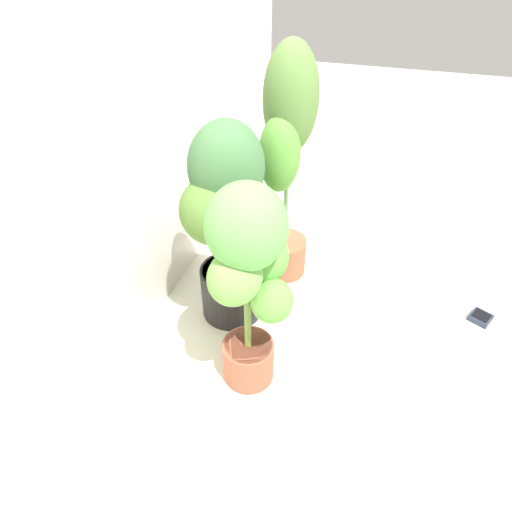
% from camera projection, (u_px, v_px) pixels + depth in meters
% --- Properties ---
extents(ground_plane, '(8.00, 8.00, 0.00)m').
position_uv_depth(ground_plane, '(364.00, 336.00, 1.79)').
color(ground_plane, silver).
rests_on(ground_plane, ground).
extents(mylar_back_wall, '(3.20, 0.01, 2.00)m').
position_uv_depth(mylar_back_wall, '(130.00, 52.00, 1.38)').
color(mylar_back_wall, silver).
rests_on(mylar_back_wall, ground).
extents(potted_plant_back_left, '(0.36, 0.30, 0.78)m').
position_uv_depth(potted_plant_back_left, '(250.00, 272.00, 1.35)').
color(potted_plant_back_left, '#984E38').
rests_on(potted_plant_back_left, ground).
extents(potted_plant_back_right, '(0.31, 0.26, 1.01)m').
position_uv_depth(potted_plant_back_right, '(286.00, 155.00, 1.75)').
color(potted_plant_back_right, brown).
rests_on(potted_plant_back_right, ground).
extents(potted_plant_back_center, '(0.39, 0.36, 0.83)m').
position_uv_depth(potted_plant_back_center, '(227.00, 215.00, 1.61)').
color(potted_plant_back_center, black).
rests_on(potted_plant_back_center, ground).
extents(hygrometer_box, '(0.11, 0.11, 0.03)m').
position_uv_depth(hygrometer_box, '(481.00, 318.00, 1.85)').
color(hygrometer_box, '#262D41').
rests_on(hygrometer_box, ground).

